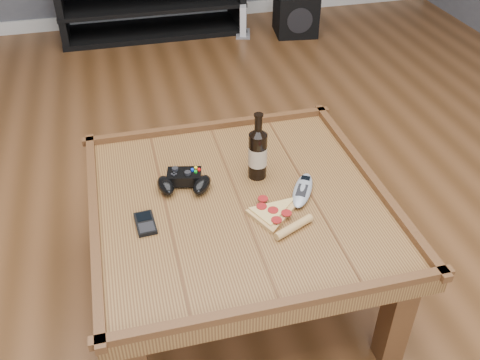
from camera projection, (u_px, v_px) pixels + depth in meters
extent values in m
plane|color=#4F2F16|center=(239.00, 288.00, 2.10)|extent=(6.00, 6.00, 0.00)
cube|color=silver|center=(151.00, 16.00, 4.39)|extent=(5.00, 0.02, 0.10)
cube|color=#502E16|center=(239.00, 206.00, 1.85)|extent=(1.00, 1.00, 0.06)
cube|color=#432312|center=(395.00, 319.00, 1.74)|extent=(0.08, 0.08, 0.39)
cube|color=#432312|center=(117.00, 201.00, 2.23)|extent=(0.08, 0.08, 0.39)
cube|color=#432312|center=(307.00, 172.00, 2.39)|extent=(0.08, 0.08, 0.39)
cube|color=#432312|center=(211.00, 126.00, 2.20)|extent=(1.03, 0.03, 0.03)
cube|color=#432312|center=(283.00, 305.00, 1.45)|extent=(1.03, 0.03, 0.03)
cube|color=#432312|center=(370.00, 176.00, 1.92)|extent=(0.03, 1.03, 0.03)
cube|color=#432312|center=(94.00, 220.00, 1.73)|extent=(0.03, 1.03, 0.03)
cube|color=black|center=(152.00, 4.00, 4.10)|extent=(1.40, 0.45, 0.03)
cube|color=black|center=(154.00, 30.00, 4.22)|extent=(1.40, 0.45, 0.04)
cube|color=black|center=(61.00, 8.00, 3.95)|extent=(0.05, 0.44, 0.50)
cylinder|color=black|center=(258.00, 156.00, 1.89)|extent=(0.07, 0.07, 0.17)
cone|color=black|center=(258.00, 131.00, 1.83)|extent=(0.06, 0.06, 0.03)
cylinder|color=black|center=(258.00, 123.00, 1.81)|extent=(0.03, 0.03, 0.06)
cylinder|color=black|center=(259.00, 115.00, 1.79)|extent=(0.03, 0.03, 0.01)
cylinder|color=tan|center=(258.00, 156.00, 1.89)|extent=(0.07, 0.07, 0.07)
cube|color=black|center=(184.00, 177.00, 1.89)|extent=(0.13, 0.10, 0.04)
ellipsoid|color=black|center=(166.00, 185.00, 1.86)|extent=(0.07, 0.11, 0.05)
ellipsoid|color=black|center=(202.00, 185.00, 1.86)|extent=(0.10, 0.11, 0.05)
cylinder|color=black|center=(175.00, 169.00, 1.89)|extent=(0.02, 0.02, 0.01)
cylinder|color=black|center=(188.00, 173.00, 1.87)|extent=(0.02, 0.02, 0.01)
cylinder|color=yellow|center=(196.00, 168.00, 1.89)|extent=(0.01, 0.01, 0.01)
cylinder|color=red|center=(199.00, 170.00, 1.88)|extent=(0.01, 0.01, 0.01)
cylinder|color=#0C33CC|center=(192.00, 170.00, 1.88)|extent=(0.01, 0.01, 0.01)
cylinder|color=#0C9919|center=(196.00, 172.00, 1.88)|extent=(0.01, 0.01, 0.01)
cylinder|color=tan|center=(294.00, 227.00, 1.70)|extent=(0.15, 0.09, 0.03)
cylinder|color=maroon|center=(277.00, 220.00, 1.72)|extent=(0.04, 0.04, 0.00)
cylinder|color=maroon|center=(286.00, 213.00, 1.74)|extent=(0.04, 0.04, 0.00)
cylinder|color=maroon|center=(273.00, 210.00, 1.76)|extent=(0.04, 0.04, 0.00)
cylinder|color=maroon|center=(262.00, 206.00, 1.77)|extent=(0.04, 0.04, 0.00)
cylinder|color=maroon|center=(263.00, 199.00, 1.80)|extent=(0.04, 0.04, 0.00)
cube|color=black|center=(145.00, 223.00, 1.72)|extent=(0.07, 0.12, 0.01)
cube|color=black|center=(144.00, 216.00, 1.74)|extent=(0.05, 0.05, 0.00)
cube|color=black|center=(147.00, 227.00, 1.70)|extent=(0.05, 0.05, 0.00)
ellipsoid|color=#949BA1|center=(303.00, 190.00, 1.85)|extent=(0.15, 0.20, 0.03)
cube|color=black|center=(306.00, 178.00, 1.89)|extent=(0.04, 0.04, 0.00)
cube|color=black|center=(302.00, 190.00, 1.83)|extent=(0.06, 0.07, 0.00)
cube|color=black|center=(296.00, 14.00, 4.14)|extent=(0.34, 0.34, 0.31)
cylinder|color=black|center=(300.00, 21.00, 4.02)|extent=(0.19, 0.03, 0.19)
cube|color=slate|center=(243.00, 34.00, 4.19)|extent=(0.15, 0.21, 0.02)
cube|color=silver|center=(243.00, 19.00, 4.12)|extent=(0.09, 0.18, 0.23)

